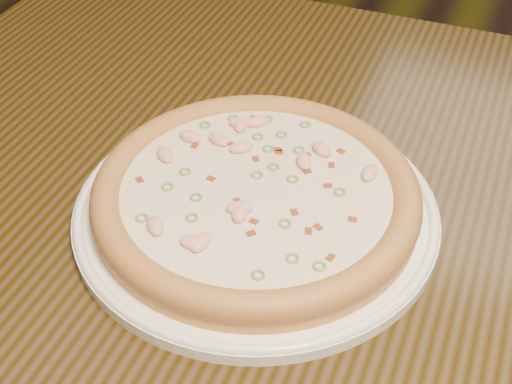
% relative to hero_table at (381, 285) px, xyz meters
% --- Properties ---
extents(hero_table, '(1.20, 0.80, 0.75)m').
position_rel_hero_table_xyz_m(hero_table, '(0.00, 0.00, 0.00)').
color(hero_table, black).
rests_on(hero_table, ground).
extents(plate, '(0.34, 0.34, 0.02)m').
position_rel_hero_table_xyz_m(plate, '(-0.12, -0.05, 0.11)').
color(plate, white).
rests_on(plate, hero_table).
extents(pizza, '(0.30, 0.30, 0.03)m').
position_rel_hero_table_xyz_m(pizza, '(-0.12, -0.05, 0.13)').
color(pizza, tan).
rests_on(pizza, plate).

